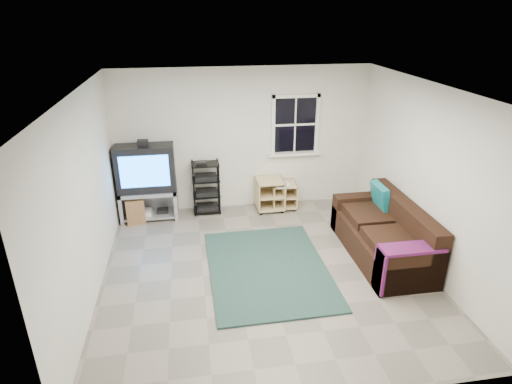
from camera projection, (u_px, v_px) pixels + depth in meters
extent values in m
plane|color=gray|center=(265.00, 271.00, 6.20)|extent=(4.60, 4.60, 0.00)
plane|color=white|center=(267.00, 90.00, 5.17)|extent=(4.60, 4.60, 0.00)
plane|color=white|center=(243.00, 140.00, 7.77)|extent=(4.60, 0.00, 4.60)
plane|color=white|center=(316.00, 293.00, 3.60)|extent=(4.60, 0.00, 4.60)
plane|color=white|center=(86.00, 200.00, 5.35)|extent=(0.00, 4.60, 4.60)
plane|color=white|center=(427.00, 178.00, 6.02)|extent=(0.00, 4.60, 4.60)
cube|color=black|center=(295.00, 124.00, 7.80)|extent=(0.80, 0.01, 1.02)
cube|color=white|center=(296.00, 96.00, 7.57)|extent=(0.88, 0.06, 0.06)
cube|color=white|center=(294.00, 154.00, 7.98)|extent=(0.98, 0.14, 0.05)
cube|color=white|center=(273.00, 126.00, 7.72)|extent=(0.06, 0.06, 1.10)
cube|color=white|center=(317.00, 124.00, 7.84)|extent=(0.06, 0.06, 1.10)
cube|color=white|center=(295.00, 125.00, 7.78)|extent=(0.78, 0.04, 0.04)
cube|color=#A4A4AC|center=(148.00, 191.00, 7.57)|extent=(0.99, 0.50, 0.06)
cube|color=#A4A4AC|center=(123.00, 206.00, 7.60)|extent=(0.06, 0.50, 0.55)
cube|color=#A4A4AC|center=(176.00, 202.00, 7.74)|extent=(0.06, 0.50, 0.55)
cube|color=#A4A4AC|center=(151.00, 214.00, 7.75)|extent=(0.88, 0.46, 0.04)
cube|color=#A4A4AC|center=(150.00, 199.00, 7.88)|extent=(0.99, 0.04, 0.55)
cube|color=silver|center=(143.00, 212.00, 7.67)|extent=(0.30, 0.24, 0.08)
cube|color=black|center=(163.00, 211.00, 7.76)|extent=(0.20, 0.18, 0.06)
cube|color=black|center=(146.00, 168.00, 7.40)|extent=(0.99, 0.42, 0.82)
cube|color=#1E7AFF|center=(145.00, 172.00, 7.20)|extent=(0.82, 0.01, 0.55)
cube|color=black|center=(143.00, 143.00, 7.22)|extent=(0.18, 0.13, 0.10)
cylinder|color=black|center=(194.00, 191.00, 7.63)|extent=(0.02, 0.02, 0.99)
cylinder|color=black|center=(219.00, 190.00, 7.69)|extent=(0.02, 0.02, 0.99)
cylinder|color=black|center=(194.00, 185.00, 7.91)|extent=(0.02, 0.02, 0.99)
cylinder|color=black|center=(218.00, 183.00, 7.98)|extent=(0.02, 0.02, 0.99)
cube|color=black|center=(207.00, 209.00, 7.98)|extent=(0.49, 0.36, 0.02)
cube|color=black|center=(207.00, 207.00, 7.96)|extent=(0.39, 0.29, 0.08)
cube|color=black|center=(207.00, 195.00, 7.86)|extent=(0.49, 0.36, 0.02)
cube|color=black|center=(207.00, 192.00, 7.84)|extent=(0.39, 0.29, 0.08)
cube|color=black|center=(206.00, 180.00, 7.74)|extent=(0.49, 0.36, 0.02)
cube|color=black|center=(206.00, 177.00, 7.72)|extent=(0.39, 0.29, 0.08)
cube|color=black|center=(205.00, 164.00, 7.62)|extent=(0.49, 0.36, 0.02)
cube|color=#D1B880|center=(270.00, 180.00, 7.87)|extent=(0.51, 0.51, 0.02)
cube|color=#D1B880|center=(269.00, 206.00, 8.08)|extent=(0.51, 0.51, 0.02)
cube|color=#D1B880|center=(257.00, 194.00, 7.94)|extent=(0.03, 0.50, 0.54)
cube|color=#D1B880|center=(282.00, 192.00, 8.02)|extent=(0.03, 0.50, 0.54)
cube|color=#D1B880|center=(267.00, 188.00, 8.19)|extent=(0.46, 0.03, 0.54)
cube|color=#D1B880|center=(270.00, 194.00, 7.99)|extent=(0.47, 0.49, 0.02)
cylinder|color=black|center=(261.00, 213.00, 7.88)|extent=(0.05, 0.05, 0.05)
cylinder|color=black|center=(277.00, 203.00, 8.31)|extent=(0.05, 0.05, 0.05)
cube|color=#D1B880|center=(284.00, 184.00, 7.98)|extent=(0.48, 0.48, 0.02)
cube|color=#D1B880|center=(284.00, 205.00, 8.15)|extent=(0.48, 0.48, 0.02)
cube|color=#D1B880|center=(273.00, 195.00, 8.04)|extent=(0.05, 0.45, 0.45)
cube|color=#D1B880|center=(295.00, 194.00, 8.08)|extent=(0.05, 0.45, 0.45)
cube|color=#D1B880|center=(282.00, 190.00, 8.26)|extent=(0.41, 0.05, 0.45)
cube|color=#D1B880|center=(284.00, 195.00, 8.07)|extent=(0.43, 0.45, 0.02)
cylinder|color=black|center=(276.00, 211.00, 7.98)|extent=(0.05, 0.05, 0.05)
cylinder|color=black|center=(291.00, 202.00, 8.34)|extent=(0.05, 0.05, 0.05)
cylinder|color=silver|center=(283.00, 185.00, 7.88)|extent=(0.32, 0.32, 0.02)
cube|color=black|center=(381.00, 243.00, 6.52)|extent=(0.91, 2.02, 0.42)
cube|color=black|center=(405.00, 216.00, 6.39)|extent=(0.24, 2.02, 0.43)
cube|color=black|center=(359.00, 212.00, 7.28)|extent=(0.91, 0.24, 0.63)
cube|color=black|center=(410.00, 270.00, 5.67)|extent=(0.91, 0.24, 0.63)
cube|color=black|center=(390.00, 241.00, 6.03)|extent=(0.61, 0.73, 0.13)
cube|color=black|center=(367.00, 215.00, 6.76)|extent=(0.61, 0.73, 0.13)
cube|color=teal|center=(381.00, 197.00, 6.84)|extent=(0.20, 0.49, 0.42)
cube|color=navy|center=(412.00, 248.00, 5.53)|extent=(0.84, 0.30, 0.04)
cube|color=navy|center=(379.00, 271.00, 5.60)|extent=(0.04, 0.30, 0.59)
cube|color=black|center=(268.00, 268.00, 6.24)|extent=(1.72, 2.34, 0.03)
cube|color=#946242|center=(135.00, 211.00, 7.50)|extent=(0.35, 0.26, 0.45)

